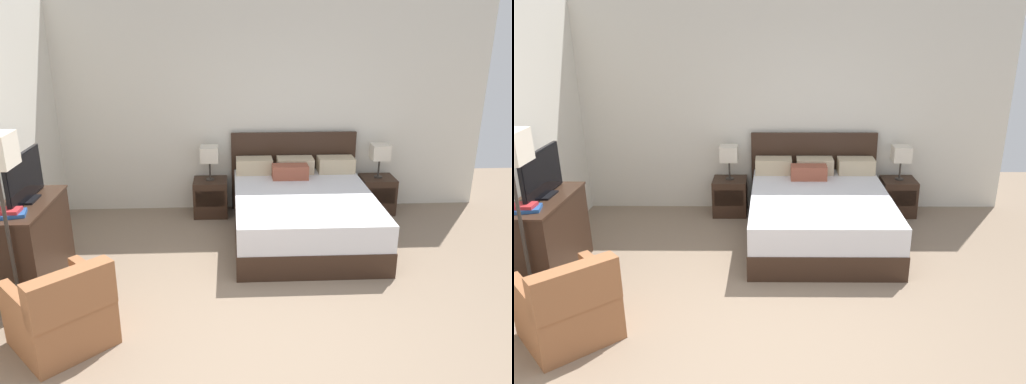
# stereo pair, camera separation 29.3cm
# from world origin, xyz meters

# --- Properties ---
(ground_plane) EXTENTS (10.14, 10.14, 0.00)m
(ground_plane) POSITION_xyz_m (0.00, 0.00, 0.00)
(ground_plane) COLOR #84705B
(wall_back) EXTENTS (6.34, 0.06, 2.84)m
(wall_back) POSITION_xyz_m (0.00, 3.41, 1.42)
(wall_back) COLOR silver
(wall_back) RESTS_ON ground
(bed) EXTENTS (1.70, 2.12, 1.08)m
(bed) POSITION_xyz_m (0.56, 2.34, 0.32)
(bed) COLOR #332116
(bed) RESTS_ON ground
(nightstand_left) EXTENTS (0.45, 0.42, 0.49)m
(nightstand_left) POSITION_xyz_m (-0.57, 3.11, 0.25)
(nightstand_left) COLOR #332116
(nightstand_left) RESTS_ON ground
(nightstand_right) EXTENTS (0.45, 0.42, 0.49)m
(nightstand_right) POSITION_xyz_m (1.70, 3.11, 0.25)
(nightstand_right) COLOR #332116
(nightstand_right) RESTS_ON ground
(table_lamp_left) EXTENTS (0.24, 0.24, 0.46)m
(table_lamp_left) POSITION_xyz_m (-0.57, 3.11, 0.84)
(table_lamp_left) COLOR #332D28
(table_lamp_left) RESTS_ON nightstand_left
(table_lamp_right) EXTENTS (0.24, 0.24, 0.46)m
(table_lamp_right) POSITION_xyz_m (1.70, 3.11, 0.84)
(table_lamp_right) COLOR #332D28
(table_lamp_right) RESTS_ON nightstand_right
(dresser) EXTENTS (0.48, 1.10, 0.84)m
(dresser) POSITION_xyz_m (-2.31, 1.40, 0.43)
(dresser) COLOR #332116
(dresser) RESTS_ON ground
(tv) EXTENTS (0.18, 0.82, 0.48)m
(tv) POSITION_xyz_m (-2.30, 1.47, 1.07)
(tv) COLOR black
(tv) RESTS_ON dresser
(book_red_cover) EXTENTS (0.28, 0.25, 0.03)m
(book_red_cover) POSITION_xyz_m (-2.30, 1.07, 0.85)
(book_red_cover) COLOR #234C8E
(book_red_cover) RESTS_ON dresser
(book_blue_cover) EXTENTS (0.21, 0.16, 0.03)m
(book_blue_cover) POSITION_xyz_m (-2.32, 1.07, 0.89)
(book_blue_cover) COLOR #B7282D
(book_blue_cover) RESTS_ON book_red_cover
(armchair_by_window) EXTENTS (0.97, 0.97, 0.76)m
(armchair_by_window) POSITION_xyz_m (-1.67, 0.27, 0.28)
(armchair_by_window) COLOR #935B38
(armchair_by_window) RESTS_ON ground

